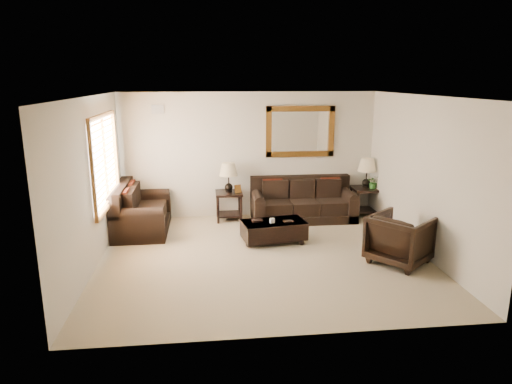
{
  "coord_description": "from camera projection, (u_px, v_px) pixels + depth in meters",
  "views": [
    {
      "loc": [
        -0.94,
        -7.26,
        2.97
      ],
      "look_at": [
        -0.06,
        0.6,
        1.0
      ],
      "focal_mm": 32.0,
      "sensor_mm": 36.0,
      "label": 1
    }
  ],
  "objects": [
    {
      "name": "end_table_right",
      "position": [
        366.0,
        179.0,
        9.99
      ],
      "size": [
        0.58,
        0.58,
        1.28
      ],
      "color": "black",
      "rests_on": "room"
    },
    {
      "name": "window",
      "position": [
        105.0,
        161.0,
        8.02
      ],
      "size": [
        0.07,
        1.96,
        1.66
      ],
      "color": "white",
      "rests_on": "room"
    },
    {
      "name": "room",
      "position": [
        264.0,
        180.0,
        7.49
      ],
      "size": [
        5.51,
        5.01,
        2.71
      ],
      "color": "#83745A",
      "rests_on": "ground"
    },
    {
      "name": "mirror",
      "position": [
        300.0,
        132.0,
        9.87
      ],
      "size": [
        1.5,
        0.06,
        1.1
      ],
      "color": "#462A0E",
      "rests_on": "room"
    },
    {
      "name": "loveseat",
      "position": [
        139.0,
        214.0,
        9.07
      ],
      "size": [
        1.0,
        1.69,
        0.95
      ],
      "rotation": [
        0.0,
        0.0,
        1.57
      ],
      "color": "black",
      "rests_on": "room"
    },
    {
      "name": "potted_plant",
      "position": [
        373.0,
        183.0,
        9.92
      ],
      "size": [
        0.3,
        0.32,
        0.23
      ],
      "primitive_type": "imported",
      "rotation": [
        0.0,
        0.0,
        -0.12
      ],
      "color": "#26581E",
      "rests_on": "end_table_right"
    },
    {
      "name": "armchair",
      "position": [
        401.0,
        237.0,
        7.46
      ],
      "size": [
        1.19,
        1.2,
        0.91
      ],
      "primitive_type": "imported",
      "rotation": [
        0.0,
        0.0,
        2.25
      ],
      "color": "black",
      "rests_on": "floor"
    },
    {
      "name": "sofa",
      "position": [
        302.0,
        204.0,
        9.86
      ],
      "size": [
        2.19,
        0.95,
        0.9
      ],
      "color": "black",
      "rests_on": "room"
    },
    {
      "name": "coffee_table",
      "position": [
        274.0,
        229.0,
        8.47
      ],
      "size": [
        1.26,
        0.81,
        0.5
      ],
      "rotation": [
        0.0,
        0.0,
        0.16
      ],
      "color": "black",
      "rests_on": "room"
    },
    {
      "name": "end_table_left",
      "position": [
        229.0,
        183.0,
        9.67
      ],
      "size": [
        0.57,
        0.57,
        1.24
      ],
      "color": "black",
      "rests_on": "room"
    },
    {
      "name": "air_vent",
      "position": [
        158.0,
        109.0,
        9.44
      ],
      "size": [
        0.25,
        0.02,
        0.18
      ],
      "primitive_type": "cube",
      "color": "#999999",
      "rests_on": "room"
    }
  ]
}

